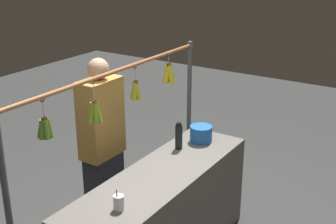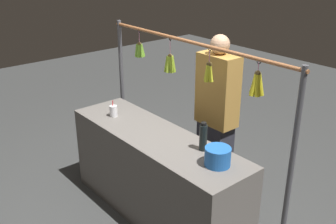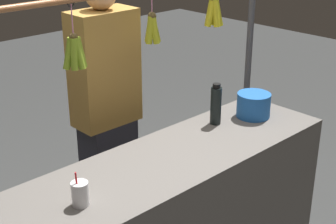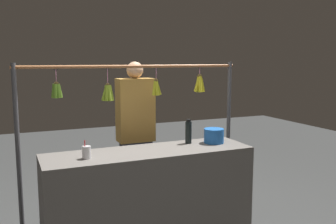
# 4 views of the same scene
# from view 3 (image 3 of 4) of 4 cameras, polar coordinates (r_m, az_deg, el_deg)

# --- Properties ---
(display_rack) EXTENTS (2.33, 0.12, 1.68)m
(display_rack) POSITION_cam_3_polar(r_m,az_deg,el_deg) (2.74, -5.35, 4.01)
(display_rack) COLOR #4C4C51
(display_rack) RESTS_ON ground
(water_bottle) EXTENTS (0.07, 0.07, 0.25)m
(water_bottle) POSITION_cam_3_polar(r_m,az_deg,el_deg) (2.92, 5.51, 0.83)
(water_bottle) COLOR black
(water_bottle) RESTS_ON market_counter
(blue_bucket) EXTENTS (0.20, 0.20, 0.15)m
(blue_bucket) POSITION_cam_3_polar(r_m,az_deg,el_deg) (3.07, 9.77, 0.79)
(blue_bucket) COLOR blue
(blue_bucket) RESTS_ON market_counter
(drink_cup) EXTENTS (0.08, 0.08, 0.16)m
(drink_cup) POSITION_cam_3_polar(r_m,az_deg,el_deg) (2.19, -10.04, -9.21)
(drink_cup) COLOR silver
(drink_cup) RESTS_ON market_counter
(vendor_person) EXTENTS (0.40, 0.22, 1.68)m
(vendor_person) POSITION_cam_3_polar(r_m,az_deg,el_deg) (3.12, -7.01, -0.60)
(vendor_person) COLOR #2D2D38
(vendor_person) RESTS_ON ground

